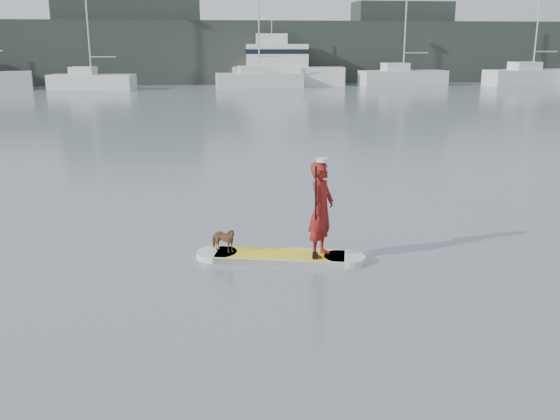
{
  "coord_description": "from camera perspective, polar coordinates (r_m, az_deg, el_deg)",
  "views": [
    {
      "loc": [
        -4.41,
        -11.59,
        4.12
      ],
      "look_at": [
        -2.77,
        -0.27,
        1.0
      ],
      "focal_mm": 40.0,
      "sensor_mm": 36.0,
      "label": 1
    }
  ],
  "objects": [
    {
      "name": "ground",
      "position": [
        13.07,
        11.94,
        -3.47
      ],
      "size": [
        140.0,
        140.0,
        0.0
      ],
      "primitive_type": "plane",
      "color": "slate",
      "rests_on": "ground"
    },
    {
      "name": "sailboat_d",
      "position": [
        57.39,
        -1.97,
        11.92
      ],
      "size": [
        7.75,
        2.44,
        11.4
      ],
      "rotation": [
        0.0,
        0.0,
        0.01
      ],
      "color": "silver",
      "rests_on": "ground"
    },
    {
      "name": "sailboat_c",
      "position": [
        57.46,
        -16.88,
        11.25
      ],
      "size": [
        7.55,
        3.73,
        10.37
      ],
      "rotation": [
        0.0,
        0.0,
        -0.19
      ],
      "color": "silver",
      "rests_on": "ground"
    },
    {
      "name": "shore_building_west",
      "position": [
        65.83,
        -13.61,
        15.15
      ],
      "size": [
        14.0,
        4.0,
        9.0
      ],
      "primitive_type": "cube",
      "color": "black",
      "rests_on": "ground"
    },
    {
      "name": "dog",
      "position": [
        12.21,
        -5.24,
        -2.71
      ],
      "size": [
        0.63,
        0.56,
        0.5
      ],
      "primitive_type": "imported",
      "rotation": [
        0.0,
        0.0,
        0.95
      ],
      "color": "brown",
      "rests_on": "paddleboard"
    },
    {
      "name": "paddleboard",
      "position": [
        12.14,
        -0.0,
        -4.28
      ],
      "size": [
        3.22,
        1.43,
        0.12
      ],
      "rotation": [
        0.0,
        0.0,
        -0.25
      ],
      "color": "yellow",
      "rests_on": "ground"
    },
    {
      "name": "white_cap",
      "position": [
        11.58,
        3.88,
        4.58
      ],
      "size": [
        0.22,
        0.22,
        0.07
      ],
      "primitive_type": "cylinder",
      "color": "silver",
      "rests_on": "paddler"
    },
    {
      "name": "sailboat_e",
      "position": [
        60.95,
        11.11,
        11.86
      ],
      "size": [
        8.18,
        3.06,
        11.67
      ],
      "rotation": [
        0.0,
        0.0,
        0.06
      ],
      "color": "silver",
      "rests_on": "ground"
    },
    {
      "name": "paddler",
      "position": [
        11.8,
        3.8,
        0.05
      ],
      "size": [
        0.74,
        0.8,
        1.83
      ],
      "primitive_type": "imported",
      "rotation": [
        0.0,
        0.0,
        0.97
      ],
      "color": "maroon",
      "rests_on": "paddleboard"
    },
    {
      "name": "shore_building_east",
      "position": [
        69.32,
        10.97,
        14.86
      ],
      "size": [
        10.0,
        4.0,
        8.0
      ],
      "primitive_type": "cube",
      "color": "black",
      "rests_on": "ground"
    },
    {
      "name": "paddle",
      "position": [
        11.63,
        3.27,
        -1.37
      ],
      "size": [
        0.11,
        0.3,
        2.0
      ],
      "rotation": [
        0.0,
        0.0,
        -0.25
      ],
      "color": "black",
      "rests_on": "ground"
    },
    {
      "name": "motor_yacht_a",
      "position": [
        60.57,
        0.31,
        13.0
      ],
      "size": [
        10.81,
        4.57,
        6.29
      ],
      "rotation": [
        0.0,
        0.0,
        -0.13
      ],
      "color": "silver",
      "rests_on": "ground"
    },
    {
      "name": "sailboat_f",
      "position": [
        65.2,
        22.01,
        11.34
      ],
      "size": [
        9.4,
        3.69,
        13.71
      ],
      "rotation": [
        0.0,
        0.0,
        0.11
      ],
      "color": "silver",
      "rests_on": "ground"
    },
    {
      "name": "shore_mass",
      "position": [
        64.75,
        -4.49,
        14.19
      ],
      "size": [
        90.0,
        6.0,
        6.0
      ],
      "primitive_type": "cube",
      "color": "black",
      "rests_on": "ground"
    }
  ]
}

